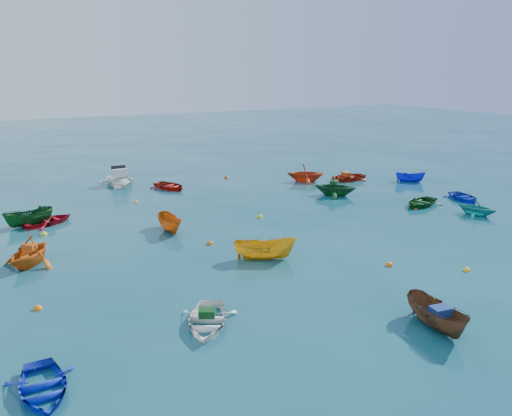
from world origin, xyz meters
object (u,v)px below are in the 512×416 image
dinghy_blue_sw (43,393)px  dinghy_white_near (207,325)px  motorboat_white (119,184)px  dinghy_blue_se (464,200)px

dinghy_blue_sw → dinghy_white_near: size_ratio=0.94×
dinghy_blue_sw → dinghy_white_near: (5.65, 1.38, 0.00)m
dinghy_white_near → motorboat_white: 24.68m
dinghy_blue_sw → dinghy_blue_se: bearing=18.0°
dinghy_blue_sw → motorboat_white: (8.36, 25.92, 0.00)m
dinghy_blue_sw → dinghy_blue_se: 30.19m
dinghy_blue_sw → dinghy_white_near: 5.82m
dinghy_blue_se → motorboat_white: (-20.32, 16.49, 0.00)m
dinghy_white_near → motorboat_white: motorboat_white is taller
dinghy_blue_se → dinghy_blue_sw: bearing=-144.3°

